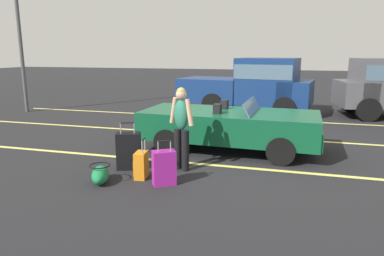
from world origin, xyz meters
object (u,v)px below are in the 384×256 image
at_px(parking_lamp_post, 18,20).
at_px(suitcase_medium_bright, 164,168).
at_px(suitcase_large_black, 129,151).
at_px(convertible_car, 238,127).
at_px(parked_pickup_truck_near, 255,85).
at_px(duffel_bag, 100,174).
at_px(traveler_person, 181,124).
at_px(suitcase_small_carryon, 141,165).

bearing_deg(parking_lamp_post, suitcase_medium_bright, -36.76).
xyz_separation_m(suitcase_large_black, parking_lamp_post, (-6.95, 5.29, 3.12)).
relative_size(convertible_car, parked_pickup_truck_near, 0.80).
relative_size(suitcase_medium_bright, duffel_bag, 1.17).
height_order(convertible_car, traveler_person, traveler_person).
bearing_deg(suitcase_medium_bright, suitcase_large_black, 24.91).
height_order(convertible_car, parking_lamp_post, parking_lamp_post).
bearing_deg(suitcase_medium_bright, parked_pickup_truck_near, -37.68).
relative_size(traveler_person, parking_lamp_post, 0.27).
distance_m(suitcase_large_black, suitcase_medium_bright, 1.18).
height_order(suitcase_large_black, parking_lamp_post, parking_lamp_post).
bearing_deg(suitcase_medium_bright, convertible_car, -52.14).
distance_m(suitcase_large_black, parked_pickup_truck_near, 7.57).
distance_m(duffel_bag, parked_pickup_truck_near, 8.48).
bearing_deg(suitcase_small_carryon, parked_pickup_truck_near, -107.18).
bearing_deg(duffel_bag, suitcase_large_black, 80.50).
relative_size(duffel_bag, traveler_person, 0.43).
distance_m(suitcase_small_carryon, parked_pickup_truck_near, 7.93).
xyz_separation_m(suitcase_medium_bright, duffel_bag, (-1.13, -0.24, -0.15)).
height_order(parked_pickup_truck_near, parking_lamp_post, parking_lamp_post).
bearing_deg(suitcase_small_carryon, suitcase_medium_bright, 151.84).
distance_m(suitcase_medium_bright, suitcase_small_carryon, 0.57).
height_order(convertible_car, duffel_bag, convertible_car).
bearing_deg(parked_pickup_truck_near, suitcase_medium_bright, -87.02).
bearing_deg(suitcase_medium_bright, suitcase_small_carryon, 37.36).
height_order(convertible_car, suitcase_large_black, convertible_car).
relative_size(suitcase_large_black, parking_lamp_post, 0.16).
bearing_deg(suitcase_medium_bright, traveler_person, -35.80).
bearing_deg(suitcase_large_black, convertible_car, -65.40).
relative_size(convertible_car, duffel_bag, 5.95).
bearing_deg(traveler_person, parking_lamp_post, 82.25).
bearing_deg(convertible_car, suitcase_small_carryon, -119.58).
xyz_separation_m(suitcase_large_black, suitcase_medium_bright, (0.99, -0.64, -0.06)).
relative_size(suitcase_large_black, duffel_bag, 1.38).
relative_size(convertible_car, suitcase_small_carryon, 5.55).
distance_m(convertible_car, suitcase_large_black, 2.72).
bearing_deg(convertible_car, parking_lamp_post, 161.37).
bearing_deg(traveler_person, suitcase_small_carryon, 163.50).
height_order(suitcase_large_black, parked_pickup_truck_near, parked_pickup_truck_near).
bearing_deg(suitcase_large_black, parking_lamp_post, 32.38).
xyz_separation_m(suitcase_small_carryon, parking_lamp_post, (-7.41, 5.73, 3.23)).
bearing_deg(parked_pickup_truck_near, convertible_car, -79.83).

